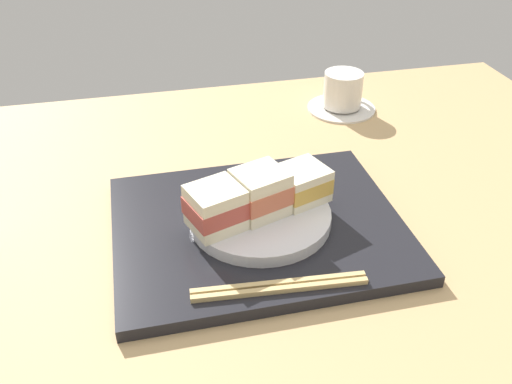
{
  "coord_description": "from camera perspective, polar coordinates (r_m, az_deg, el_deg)",
  "views": [
    {
      "loc": [
        -10.7,
        -61.48,
        48.38
      ],
      "look_at": [
        3.9,
        1.49,
        5.0
      ],
      "focal_mm": 39.57,
      "sensor_mm": 36.0,
      "label": 1
    }
  ],
  "objects": [
    {
      "name": "sandwich_plate",
      "position": [
        0.77,
        0.42,
        -2.48
      ],
      "size": [
        19.38,
        19.38,
        1.72
      ],
      "primitive_type": "cylinder",
      "color": "silver",
      "rests_on": "serving_tray"
    },
    {
      "name": "serving_tray",
      "position": [
        0.78,
        0.21,
        -3.59
      ],
      "size": [
        39.29,
        31.76,
        1.76
      ],
      "primitive_type": "cube",
      "color": "black",
      "rests_on": "ground_plane"
    },
    {
      "name": "ground_plane",
      "position": [
        0.8,
        -2.49,
        -4.81
      ],
      "size": [
        140.0,
        100.0,
        3.0
      ],
      "primitive_type": "cube",
      "color": "tan"
    },
    {
      "name": "sandwich_middle",
      "position": [
        0.75,
        0.44,
        -0.02
      ],
      "size": [
        8.42,
        8.14,
        6.26
      ],
      "color": "#EFE5C1",
      "rests_on": "sandwich_plate"
    },
    {
      "name": "chopsticks_pair",
      "position": [
        0.67,
        2.41,
        -9.53
      ],
      "size": [
        21.18,
        3.36,
        0.7
      ],
      "color": "tan",
      "rests_on": "serving_tray"
    },
    {
      "name": "sandwich_far",
      "position": [
        0.78,
        4.63,
        0.87
      ],
      "size": [
        8.2,
        7.91,
        4.78
      ],
      "color": "#EFE5C1",
      "rests_on": "sandwich_plate"
    },
    {
      "name": "coffee_cup",
      "position": [
        1.12,
        8.76,
        9.84
      ],
      "size": [
        13.3,
        13.3,
        7.55
      ],
      "color": "silver",
      "rests_on": "ground_plane"
    },
    {
      "name": "sandwich_near",
      "position": [
        0.73,
        -4.1,
        -1.6
      ],
      "size": [
        8.48,
        8.01,
        5.87
      ],
      "color": "#EFE5C1",
      "rests_on": "sandwich_plate"
    }
  ]
}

